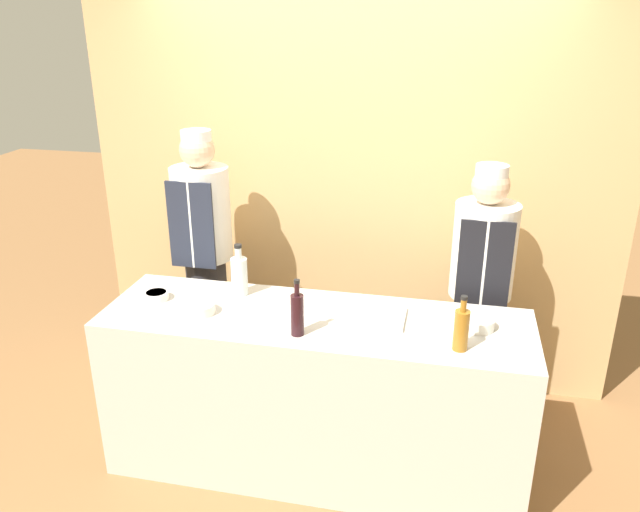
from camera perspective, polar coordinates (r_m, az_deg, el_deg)
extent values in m
plane|color=olive|center=(3.64, -0.46, -18.37)|extent=(14.00, 14.00, 0.00)
cube|color=tan|center=(3.99, 2.85, 5.05)|extent=(3.34, 0.18, 2.40)
cube|color=beige|center=(3.36, -0.48, -12.47)|extent=(2.16, 0.65, 0.90)
cylinder|color=white|center=(3.42, -14.72, -3.52)|extent=(0.13, 0.13, 0.04)
cylinder|color=silver|center=(3.42, -14.75, -3.30)|extent=(0.11, 0.11, 0.01)
cylinder|color=white|center=(3.11, 14.29, -5.98)|extent=(0.15, 0.15, 0.06)
cylinder|color=brown|center=(3.10, 14.33, -5.66)|extent=(0.12, 0.12, 0.02)
cylinder|color=white|center=(3.22, -10.92, -4.71)|extent=(0.16, 0.16, 0.05)
cylinder|color=yellow|center=(3.22, -10.95, -4.42)|extent=(0.13, 0.13, 0.02)
cube|color=white|center=(3.13, 4.71, -5.51)|extent=(0.34, 0.26, 0.02)
cylinder|color=silver|center=(3.36, -7.38, -1.87)|extent=(0.09, 0.09, 0.21)
cylinder|color=silver|center=(3.31, -7.49, 0.26)|extent=(0.04, 0.04, 0.06)
cylinder|color=black|center=(3.30, -7.52, 0.91)|extent=(0.04, 0.04, 0.02)
cylinder|color=#9E661E|center=(2.88, 12.78, -6.66)|extent=(0.07, 0.07, 0.19)
cylinder|color=#9E661E|center=(2.82, 12.99, -4.42)|extent=(0.03, 0.03, 0.06)
cylinder|color=black|center=(2.81, 13.05, -3.74)|extent=(0.03, 0.03, 0.02)
cylinder|color=black|center=(2.93, -2.09, -5.42)|extent=(0.06, 0.06, 0.20)
cylinder|color=black|center=(2.87, -2.13, -3.06)|extent=(0.02, 0.02, 0.06)
cylinder|color=black|center=(2.86, -2.14, -2.34)|extent=(0.03, 0.03, 0.02)
cylinder|color=#28282D|center=(4.06, -10.04, -6.18)|extent=(0.25, 0.25, 0.93)
cylinder|color=white|center=(3.78, -10.76, 3.84)|extent=(0.34, 0.34, 0.56)
cube|color=#232838|center=(3.64, -11.71, 2.73)|extent=(0.27, 0.02, 0.51)
sphere|color=beige|center=(3.68, -11.18, 9.50)|extent=(0.20, 0.20, 0.20)
cylinder|color=white|center=(3.67, -11.27, 10.68)|extent=(0.17, 0.17, 0.07)
cylinder|color=#28282D|center=(3.83, 13.78, -9.13)|extent=(0.25, 0.25, 0.84)
cylinder|color=white|center=(3.53, 14.75, 0.49)|extent=(0.35, 0.35, 0.53)
cube|color=black|center=(3.39, 14.79, -0.82)|extent=(0.28, 0.02, 0.49)
sphere|color=beige|center=(3.42, 15.34, 6.23)|extent=(0.20, 0.20, 0.20)
cylinder|color=white|center=(3.40, 15.46, 7.46)|extent=(0.17, 0.17, 0.07)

